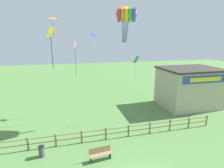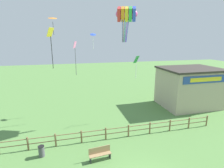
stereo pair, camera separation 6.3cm
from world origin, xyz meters
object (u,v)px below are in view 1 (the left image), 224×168
kite_orange_delta (52,18)px  trash_bin (42,151)px  kite_green_diamond (136,62)px  kite_pink_diamond (75,53)px  seaside_building (189,87)px  kite_rainbow_parafoil (126,14)px  kite_blue_delta (93,35)px  park_bench_near_fence (100,153)px  kite_yellow_diamond (51,41)px

kite_orange_delta → trash_bin: bearing=-94.4°
kite_green_diamond → kite_pink_diamond: 6.62m
seaside_building → kite_rainbow_parafoil: kite_rainbow_parafoil is taller
seaside_building → kite_orange_delta: kite_orange_delta is taller
kite_rainbow_parafoil → kite_blue_delta: (-3.00, 3.39, -2.01)m
seaside_building → kite_orange_delta: size_ratio=3.39×
kite_blue_delta → trash_bin: bearing=-122.3°
seaside_building → kite_green_diamond: 9.44m
trash_bin → kite_orange_delta: kite_orange_delta is taller
park_bench_near_fence → kite_blue_delta: kite_blue_delta is taller
seaside_building → park_bench_near_fence: 16.10m
kite_green_diamond → kite_yellow_diamond: kite_yellow_diamond is taller
kite_orange_delta → kite_pink_diamond: (2.34, -4.45, -3.94)m
kite_blue_delta → kite_orange_delta: bearing=152.6°
park_bench_near_fence → kite_blue_delta: (1.12, 10.05, 8.75)m
seaside_building → kite_yellow_diamond: size_ratio=2.34×
kite_blue_delta → kite_pink_diamond: size_ratio=0.54×
seaside_building → trash_bin: size_ratio=8.47×
kite_rainbow_parafoil → kite_yellow_diamond: 8.26m
park_bench_near_fence → trash_bin: bearing=161.4°
kite_rainbow_parafoil → kite_pink_diamond: (-5.24, 1.31, -3.91)m
seaside_building → kite_blue_delta: kite_blue_delta is taller
kite_pink_diamond → kite_yellow_diamond: 4.90m
seaside_building → kite_blue_delta: (-12.55, 1.81, 6.67)m
seaside_building → trash_bin: bearing=-159.3°
kite_orange_delta → kite_blue_delta: kite_orange_delta is taller
park_bench_near_fence → kite_pink_diamond: (-1.13, 7.97, 6.85)m
kite_blue_delta → kite_yellow_diamond: bearing=-123.7°
park_bench_near_fence → kite_green_diamond: bearing=50.6°
kite_green_diamond → kite_pink_diamond: kite_pink_diamond is taller
seaside_building → kite_green_diamond: bearing=-167.5°
kite_green_diamond → kite_yellow_diamond: bearing=-162.2°
kite_blue_delta → kite_rainbow_parafoil: bearing=-48.5°
park_bench_near_fence → kite_rainbow_parafoil: (4.12, 6.66, 10.76)m
park_bench_near_fence → kite_pink_diamond: kite_pink_diamond is taller
kite_pink_diamond → kite_yellow_diamond: bearing=-115.0°
kite_rainbow_parafoil → kite_green_diamond: (1.11, -0.29, -4.90)m
park_bench_near_fence → kite_pink_diamond: 10.57m
kite_blue_delta → kite_yellow_diamond: 7.67m
park_bench_near_fence → kite_green_diamond: (5.22, 6.37, 5.86)m
kite_orange_delta → kite_blue_delta: 5.55m
trash_bin → kite_pink_diamond: (3.18, 6.52, 6.94)m
seaside_building → park_bench_near_fence: bearing=-148.9°
kite_green_diamond → kite_blue_delta: (-4.11, 3.68, 2.89)m
kite_green_diamond → kite_pink_diamond: (-6.35, 1.61, 0.99)m
trash_bin → kite_pink_diamond: size_ratio=0.25×
kite_yellow_diamond → kite_rainbow_parafoil: bearing=22.3°
trash_bin → kite_rainbow_parafoil: size_ratio=0.25×
trash_bin → kite_blue_delta: bearing=57.7°
seaside_building → park_bench_near_fence: (-13.67, -8.24, -2.08)m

